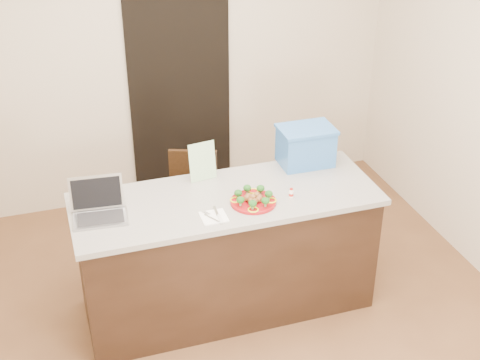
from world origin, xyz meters
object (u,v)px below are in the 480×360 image
object	(u,v)px
plate	(253,201)
chair	(197,197)
island	(227,253)
laptop	(99,206)
napkin	(214,217)
blue_box	(306,146)
yogurt_bottle	(291,194)

from	to	relation	value
plate	chair	world-z (taller)	plate
island	laptop	size ratio (longest dim) A/B	5.73
plate	island	bearing A→B (deg)	137.17
island	napkin	size ratio (longest dim) A/B	12.69
napkin	laptop	distance (m)	0.73
chair	napkin	bearing A→B (deg)	-77.28
island	chair	size ratio (longest dim) A/B	2.41
island	blue_box	distance (m)	0.95
plate	yogurt_bottle	world-z (taller)	yogurt_bottle
laptop	blue_box	xyz separation A→B (m)	(1.52, 0.24, 0.08)
blue_box	chair	world-z (taller)	blue_box
napkin	chair	bearing A→B (deg)	82.34
blue_box	chair	xyz separation A→B (m)	(-0.70, 0.49, -0.58)
napkin	laptop	bearing A→B (deg)	159.61
island	laptop	world-z (taller)	laptop
island	napkin	distance (m)	0.53
island	laptop	bearing A→B (deg)	177.71
island	chair	distance (m)	0.77
laptop	blue_box	distance (m)	1.54
island	yogurt_bottle	bearing A→B (deg)	-19.02
yogurt_bottle	blue_box	world-z (taller)	blue_box
laptop	blue_box	world-z (taller)	blue_box
plate	blue_box	size ratio (longest dim) A/B	0.77
plate	laptop	size ratio (longest dim) A/B	0.84
blue_box	yogurt_bottle	bearing A→B (deg)	-122.61
chair	plate	bearing A→B (deg)	-59.44
laptop	chair	size ratio (longest dim) A/B	0.42
blue_box	napkin	bearing A→B (deg)	-148.46
napkin	yogurt_bottle	bearing A→B (deg)	8.18
plate	chair	size ratio (longest dim) A/B	0.35
yogurt_bottle	blue_box	bearing A→B (deg)	56.80
napkin	laptop	world-z (taller)	laptop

